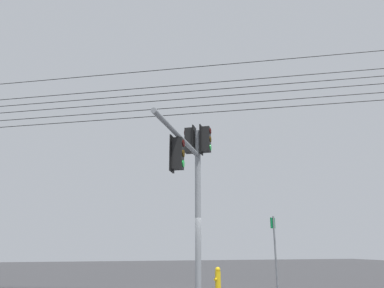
# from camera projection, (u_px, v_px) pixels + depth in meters

# --- Properties ---
(signal_mast_assembly) EXTENTS (2.70, 4.29, 5.73)m
(signal_mast_assembly) POSITION_uv_depth(u_px,v_px,m) (193.00, 167.00, 11.76)
(signal_mast_assembly) COLOR gray
(signal_mast_assembly) RESTS_ON ground
(route_sign_primary) EXTENTS (0.24, 0.14, 2.67)m
(route_sign_primary) POSITION_uv_depth(u_px,v_px,m) (275.00, 246.00, 13.26)
(route_sign_primary) COLOR slate
(route_sign_primary) RESTS_ON ground
(fire_hydrant) EXTENTS (0.30, 0.24, 0.81)m
(fire_hydrant) POSITION_uv_depth(u_px,v_px,m) (218.00, 278.00, 13.88)
(fire_hydrant) COLOR yellow
(fire_hydrant) RESTS_ON ground
(overhead_wire_span) EXTENTS (20.83, 8.69, 2.41)m
(overhead_wire_span) POSITION_uv_depth(u_px,v_px,m) (170.00, 95.00, 13.36)
(overhead_wire_span) COLOR black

